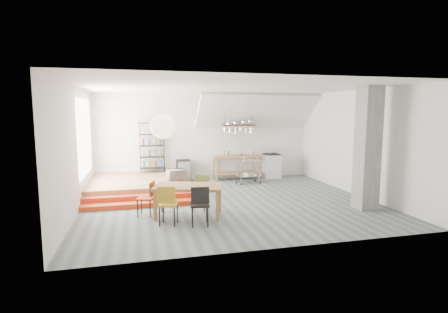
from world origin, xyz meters
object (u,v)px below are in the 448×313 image
object	(u,v)px
stove	(271,165)
dining_table	(188,189)
rolling_cart	(249,168)
mini_fridge	(183,171)

from	to	relation	value
stove	dining_table	size ratio (longest dim) A/B	0.65
stove	dining_table	world-z (taller)	stove
stove	rolling_cart	bearing A→B (deg)	-145.76
dining_table	rolling_cart	world-z (taller)	rolling_cart
dining_table	mini_fridge	world-z (taller)	mini_fridge
dining_table	mini_fridge	distance (m)	4.31
mini_fridge	dining_table	bearing A→B (deg)	-95.64
stove	rolling_cart	xyz separation A→B (m)	(-1.18, -0.80, 0.06)
stove	rolling_cart	size ratio (longest dim) A/B	1.30
stove	dining_table	xyz separation A→B (m)	(-3.82, -4.24, 0.21)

